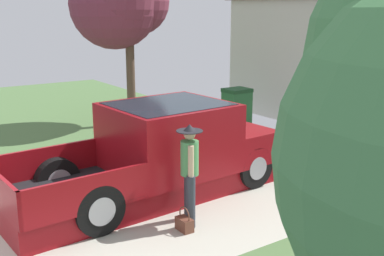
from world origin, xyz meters
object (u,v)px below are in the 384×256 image
pickup_truck (164,153)px  wheeled_trash_bin (237,107)px  handbag (184,223)px  neighbor_tree (120,3)px  person_with_hat (190,168)px

pickup_truck → wheeled_trash_bin: (-3.10, 4.27, -0.14)m
handbag → neighbor_tree: 8.12m
pickup_truck → neighbor_tree: neighbor_tree is taller
neighbor_tree → wheeled_trash_bin: (2.33, 2.40, -2.88)m
pickup_truck → person_with_hat: bearing=-17.9°
pickup_truck → wheeled_trash_bin: pickup_truck is taller
pickup_truck → handbag: bearing=-23.8°
neighbor_tree → wheeled_trash_bin: neighbor_tree is taller
person_with_hat → wheeled_trash_bin: bearing=-19.2°
pickup_truck → person_with_hat: 1.40m
pickup_truck → wheeled_trash_bin: size_ratio=4.55×
wheeled_trash_bin → handbag: bearing=-46.3°
person_with_hat → wheeled_trash_bin: size_ratio=1.41×
neighbor_tree → person_with_hat: bearing=-18.2°
person_with_hat → neighbor_tree: bearing=8.7°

